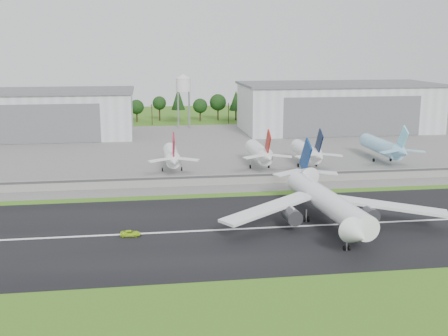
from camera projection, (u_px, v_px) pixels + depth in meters
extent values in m
plane|color=#326518|center=(266.00, 242.00, 129.34)|extent=(600.00, 600.00, 0.00)
cube|color=black|center=(257.00, 228.00, 139.00)|extent=(320.00, 60.00, 0.10)
cube|color=white|center=(257.00, 228.00, 138.98)|extent=(220.00, 1.00, 0.02)
cube|color=slate|center=(207.00, 149.00, 245.32)|extent=(320.00, 150.00, 0.10)
cube|color=gray|center=(229.00, 180.00, 182.13)|extent=(240.00, 0.50, 3.50)
cube|color=#38383A|center=(230.00, 176.00, 181.57)|extent=(240.00, 0.12, 0.70)
cube|color=silver|center=(34.00, 115.00, 275.20)|extent=(95.00, 42.00, 22.00)
cube|color=#595B60|center=(32.00, 91.00, 272.72)|extent=(97.00, 44.00, 1.20)
cube|color=#595B60|center=(26.00, 124.00, 255.13)|extent=(66.50, 0.30, 18.04)
cube|color=silver|center=(337.00, 108.00, 296.83)|extent=(100.00, 45.00, 24.00)
cube|color=#595B60|center=(338.00, 84.00, 294.13)|extent=(102.00, 47.00, 1.20)
cube|color=#595B60|center=(353.00, 117.00, 275.35)|extent=(70.00, 0.30, 19.68)
cylinder|color=#99999E|center=(179.00, 111.00, 301.99)|extent=(0.50, 0.50, 20.00)
cylinder|color=#99999E|center=(189.00, 109.00, 308.64)|extent=(0.50, 0.50, 20.00)
cylinder|color=silver|center=(183.00, 85.00, 302.42)|extent=(8.00, 8.00, 7.00)
cone|color=silver|center=(183.00, 76.00, 301.42)|extent=(8.40, 8.40, 2.40)
cylinder|color=white|center=(327.00, 202.00, 140.18)|extent=(8.96, 44.30, 5.80)
cone|color=white|center=(358.00, 235.00, 115.83)|extent=(6.22, 6.40, 5.80)
cone|color=white|center=(305.00, 173.00, 165.74)|extent=(6.14, 9.37, 5.51)
cube|color=navy|center=(306.00, 156.00, 164.12)|extent=(1.19, 9.55, 11.13)
cube|color=white|center=(388.00, 206.00, 139.47)|extent=(27.81, 16.35, 2.65)
cylinder|color=#333338|center=(368.00, 214.00, 137.96)|extent=(4.19, 5.76, 3.80)
cube|color=white|center=(322.00, 172.00, 165.52)|extent=(9.51, 5.26, 0.98)
cube|color=white|center=(269.00, 208.00, 137.34)|extent=(26.62, 19.54, 2.65)
cylinder|color=#333338|center=(292.00, 216.00, 136.61)|extent=(4.19, 5.76, 3.80)
cube|color=white|center=(288.00, 173.00, 164.82)|extent=(9.54, 6.36, 0.98)
cube|color=#99999E|center=(330.00, 224.00, 137.25)|extent=(12.14, 30.64, 3.20)
cylinder|color=black|center=(306.00, 219.00, 143.93)|extent=(0.51, 1.52, 1.50)
imported|color=#B6E61B|center=(130.00, 233.00, 133.15)|extent=(4.94, 2.49, 1.34)
cylinder|color=white|center=(171.00, 155.00, 203.03)|extent=(5.10, 24.00, 5.10)
cone|color=white|center=(174.00, 161.00, 187.84)|extent=(4.85, 7.00, 4.85)
cube|color=maroon|center=(174.00, 147.00, 187.29)|extent=(0.45, 8.59, 10.02)
cylinder|color=#99999E|center=(162.00, 167.00, 201.47)|extent=(0.32, 0.32, 3.00)
cylinder|color=#99999E|center=(182.00, 167.00, 202.46)|extent=(0.32, 0.32, 3.00)
cylinder|color=black|center=(162.00, 169.00, 201.62)|extent=(0.40, 1.40, 1.40)
cylinder|color=white|center=(259.00, 152.00, 207.52)|extent=(5.61, 24.00, 5.61)
cone|color=white|center=(268.00, 157.00, 192.32)|extent=(5.33, 7.00, 5.33)
cube|color=#A1130C|center=(268.00, 143.00, 191.78)|extent=(0.45, 8.59, 10.02)
cylinder|color=#99999E|center=(250.00, 165.00, 206.01)|extent=(0.32, 0.32, 3.00)
cylinder|color=#99999E|center=(269.00, 164.00, 207.00)|extent=(0.32, 0.32, 3.00)
cylinder|color=black|center=(250.00, 167.00, 206.16)|extent=(0.40, 1.40, 1.40)
cylinder|color=white|center=(306.00, 151.00, 210.11)|extent=(5.29, 24.00, 5.29)
cone|color=white|center=(319.00, 156.00, 194.92)|extent=(5.02, 7.00, 5.02)
cube|color=black|center=(319.00, 143.00, 194.37)|extent=(0.45, 8.59, 10.02)
cylinder|color=#99999E|center=(298.00, 163.00, 208.57)|extent=(0.32, 0.32, 3.00)
cylinder|color=#99999E|center=(316.00, 163.00, 209.56)|extent=(0.32, 0.32, 3.00)
cylinder|color=black|center=(298.00, 165.00, 208.72)|extent=(0.40, 1.40, 1.40)
cylinder|color=#87C5EA|center=(381.00, 146.00, 219.37)|extent=(5.67, 30.00, 5.67)
cone|color=#87C5EA|center=(402.00, 152.00, 201.27)|extent=(5.39, 7.00, 5.39)
cube|color=#7CE3FF|center=(403.00, 139.00, 200.73)|extent=(0.45, 8.59, 10.02)
cylinder|color=#99999E|center=(374.00, 158.00, 217.87)|extent=(0.32, 0.32, 3.00)
cylinder|color=#99999E|center=(391.00, 158.00, 218.86)|extent=(0.32, 0.32, 3.00)
cylinder|color=black|center=(374.00, 160.00, 218.02)|extent=(0.40, 1.40, 1.40)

